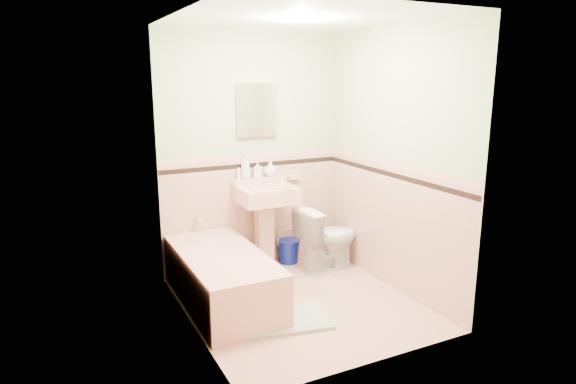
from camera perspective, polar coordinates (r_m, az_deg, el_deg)
name	(u,v)px	position (r m, az deg, el deg)	size (l,w,h in m)	color
floor	(300,303)	(4.70, 1.39, -12.61)	(2.20, 2.20, 0.00)	#E1A993
ceiling	(302,18)	(4.26, 1.59, 19.34)	(2.20, 2.20, 0.00)	white
wall_back	(252,153)	(5.29, -4.12, 4.50)	(2.50, 2.50, 0.00)	beige
wall_front	(377,196)	(3.39, 10.21, -0.48)	(2.50, 2.50, 0.00)	beige
wall_left	(187,180)	(3.95, -11.46, 1.35)	(2.50, 2.50, 0.00)	beige
wall_right	(394,161)	(4.85, 12.01, 3.47)	(2.50, 2.50, 0.00)	beige
wainscot_back	(254,212)	(5.41, -3.96, -2.34)	(2.00, 2.00, 0.00)	#E4AE99
wainscot_front	(373,286)	(3.61, 9.68, -10.53)	(2.00, 2.00, 0.00)	#E4AE99
wainscot_left	(192,259)	(4.13, -10.89, -7.51)	(2.20, 2.20, 0.00)	#E4AE99
wainscot_right	(389,227)	(4.99, 11.55, -3.92)	(2.20, 2.20, 0.00)	#E4AE99
accent_back	(253,165)	(5.29, -4.02, 3.08)	(2.00, 2.00, 0.00)	black
accent_front	(375,214)	(3.44, 9.94, -2.52)	(2.00, 2.00, 0.00)	black
accent_left	(190,196)	(3.98, -11.13, -0.46)	(2.20, 2.20, 0.00)	black
accent_right	(391,175)	(4.86, 11.77, 1.95)	(2.20, 2.20, 0.00)	black
cap_back	(253,156)	(5.28, -4.04, 4.15)	(2.00, 2.00, 0.00)	#E19D8C
cap_front	(376,200)	(3.41, 10.01, -0.91)	(2.00, 2.00, 0.00)	#E19D8C
cap_left	(190,184)	(3.96, -11.19, 0.95)	(2.20, 2.20, 0.00)	#E19D8C
cap_right	(392,164)	(4.84, 11.82, 3.11)	(2.20, 2.20, 0.00)	#E19D8C
bathtub	(222,280)	(4.65, -7.52, -9.93)	(0.70, 1.50, 0.45)	#DCA691
tub_faucet	(198,218)	(5.17, -10.27, -2.91)	(0.04, 0.04, 0.12)	silver
sink	(267,229)	(5.27, -2.48, -4.29)	(0.59, 0.48, 0.93)	#DCA691
sink_faucet	(261,182)	(5.27, -3.15, 1.17)	(0.02, 0.02, 0.10)	silver
medicine_cabinet	(257,110)	(5.23, -3.56, 9.37)	(0.44, 0.04, 0.55)	white
soap_dish	(293,177)	(5.50, 0.62, 1.68)	(0.12, 0.07, 0.04)	#DCA691
soap_bottle_left	(245,166)	(5.22, -4.91, 2.93)	(0.10, 0.10, 0.26)	#B2B2B2
soap_bottle_mid	(257,169)	(5.27, -3.51, 2.60)	(0.08, 0.08, 0.18)	#B2B2B2
soap_bottle_right	(270,168)	(5.33, -2.04, 2.72)	(0.14, 0.14, 0.17)	#B2B2B2
tube	(239,174)	(5.20, -5.65, 2.10)	(0.04, 0.04, 0.12)	white
toilet	(328,238)	(5.37, 4.58, -5.23)	(0.39, 0.69, 0.71)	white
bucket	(288,251)	(5.61, 0.05, -6.77)	(0.26, 0.26, 0.26)	#0C198D
bath_mat	(283,320)	(4.37, -0.53, -14.43)	(0.76, 0.51, 0.03)	#959E83
shoe	(267,315)	(4.36, -2.42, -13.86)	(0.15, 0.07, 0.06)	#BF1E59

